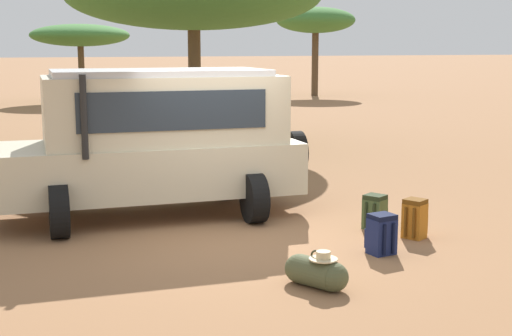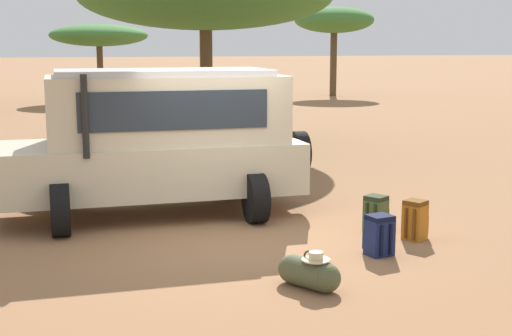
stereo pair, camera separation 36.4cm
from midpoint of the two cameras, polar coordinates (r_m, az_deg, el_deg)
ground_plane at (r=10.61m, az=-2.65°, el=-5.68°), size 320.00×320.00×0.00m
safari_vehicle at (r=11.93m, az=-8.91°, el=2.29°), size 5.39×2.85×2.44m
backpack_beside_front_wheel at (r=10.80m, az=11.66°, el=-4.02°), size 0.43×0.40×0.59m
backpack_cluster_center at (r=11.23m, az=8.59°, el=-3.53°), size 0.44×0.41×0.54m
backpack_near_rear_wheel at (r=9.92m, az=8.94°, el=-5.27°), size 0.38×0.42×0.56m
duffel_bag_low_black_case at (r=8.52m, az=3.62°, el=-8.32°), size 0.60×0.79×0.46m
acacia_tree_centre_back at (r=37.15m, az=-14.17°, el=10.23°), size 4.90×4.78×3.85m
acacia_tree_far_right at (r=40.41m, az=4.53°, el=11.66°), size 4.45×4.15×4.90m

